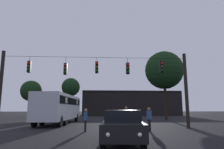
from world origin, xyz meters
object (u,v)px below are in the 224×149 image
car_near_right (122,126)px  pedestrian_crossing_right (85,119)px  pedestrian_crossing_left (149,118)px  tree_behind_building (31,91)px  pedestrian_crossing_center (126,115)px  city_bus (60,106)px  tree_left_silhouette (164,70)px  tree_right_far (71,87)px

car_near_right → pedestrian_crossing_right: bearing=113.5°
pedestrian_crossing_left → tree_behind_building: (-17.24, 25.99, 4.07)m
pedestrian_crossing_left → pedestrian_crossing_center: size_ratio=0.94×
city_bus → pedestrian_crossing_center: city_bus is taller
pedestrian_crossing_center → tree_left_silhouette: size_ratio=0.18×
city_bus → tree_behind_building: (-9.40, 18.25, 3.15)m
pedestrian_crossing_right → tree_behind_building: (-12.71, 26.01, 4.13)m
tree_left_silhouette → tree_right_far: size_ratio=1.28×
city_bus → pedestrian_crossing_left: bearing=-44.7°
tree_right_far → pedestrian_crossing_left: bearing=-70.0°
car_near_right → pedestrian_crossing_center: bearing=81.4°
tree_right_far → tree_behind_building: bearing=179.3°
tree_behind_building → tree_right_far: (7.79, -0.09, 0.80)m
pedestrian_crossing_left → tree_left_silhouette: (5.74, 13.59, 6.14)m
pedestrian_crossing_right → tree_right_far: 26.84m
pedestrian_crossing_center → pedestrian_crossing_left: bearing=-72.8°
pedestrian_crossing_right → tree_left_silhouette: 18.14m
car_near_right → pedestrian_crossing_left: pedestrian_crossing_left is taller
pedestrian_crossing_center → pedestrian_crossing_right: size_ratio=1.12×
city_bus → car_near_right: size_ratio=2.50×
car_near_right → tree_behind_building: tree_behind_building is taller
car_near_right → pedestrian_crossing_left: 5.38m
tree_left_silhouette → tree_behind_building: tree_left_silhouette is taller
city_bus → tree_left_silhouette: (13.58, 5.85, 5.22)m
pedestrian_crossing_left → pedestrian_crossing_right: pedestrian_crossing_left is taller
pedestrian_crossing_left → tree_left_silhouette: tree_left_silhouette is taller
pedestrian_crossing_right → city_bus: bearing=113.1°
city_bus → tree_behind_building: bearing=117.3°
pedestrian_crossing_center → tree_right_far: (-8.28, 22.16, 4.80)m
pedestrian_crossing_center → pedestrian_crossing_right: bearing=-131.8°
pedestrian_crossing_right → tree_right_far: (-4.92, 25.92, 4.92)m
pedestrian_crossing_center → tree_behind_building: (-16.07, 22.25, 4.01)m
pedestrian_crossing_left → pedestrian_crossing_center: 3.92m
pedestrian_crossing_left → tree_right_far: 28.00m
pedestrian_crossing_center → tree_right_far: size_ratio=0.23×
city_bus → pedestrian_crossing_right: bearing=-66.9°
pedestrian_crossing_left → pedestrian_crossing_right: bearing=-179.8°
pedestrian_crossing_left → city_bus: bearing=135.3°
car_near_right → tree_right_far: tree_right_far is taller
tree_right_far → city_bus: bearing=-84.9°
car_near_right → pedestrian_crossing_right: 5.19m
pedestrian_crossing_left → car_near_right: bearing=-117.2°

